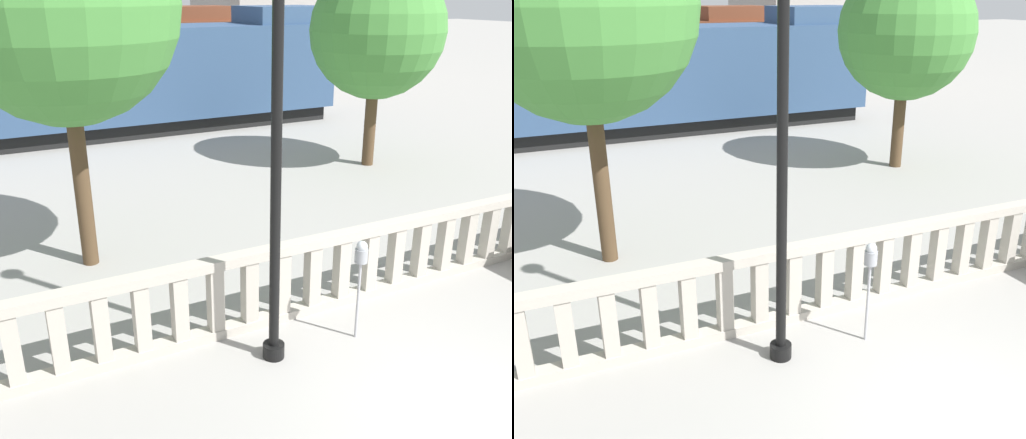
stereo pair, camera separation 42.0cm
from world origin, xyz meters
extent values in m
plane|color=gray|center=(0.00, 0.00, 0.00)|extent=(160.00, 160.00, 0.00)
cube|color=#ADA599|center=(0.00, 2.92, 0.07)|extent=(13.90, 0.24, 0.14)
cube|color=#ADA599|center=(0.00, 2.92, 1.16)|extent=(13.90, 0.24, 0.14)
cube|color=#ADA599|center=(-4.53, 2.92, 0.62)|extent=(0.20, 0.20, 0.95)
cube|color=#ADA599|center=(-4.00, 2.92, 0.62)|extent=(0.20, 0.20, 0.95)
cube|color=#ADA599|center=(-3.47, 2.92, 0.62)|extent=(0.20, 0.20, 0.95)
cube|color=#ADA599|center=(-2.93, 2.92, 0.62)|extent=(0.20, 0.20, 0.95)
cube|color=#ADA599|center=(-2.40, 2.92, 0.62)|extent=(0.20, 0.20, 0.95)
cube|color=#ADA599|center=(-1.87, 2.92, 0.62)|extent=(0.20, 0.20, 0.95)
cube|color=#ADA599|center=(-1.33, 2.92, 0.62)|extent=(0.20, 0.20, 0.95)
cube|color=#ADA599|center=(-0.80, 2.92, 0.62)|extent=(0.20, 0.20, 0.95)
cube|color=#ADA599|center=(-0.27, 2.92, 0.62)|extent=(0.20, 0.20, 0.95)
cube|color=#ADA599|center=(0.27, 2.92, 0.62)|extent=(0.20, 0.20, 0.95)
cube|color=#ADA599|center=(0.80, 2.92, 0.62)|extent=(0.20, 0.20, 0.95)
cube|color=#ADA599|center=(1.33, 2.92, 0.62)|extent=(0.20, 0.20, 0.95)
cube|color=#ADA599|center=(1.87, 2.92, 0.62)|extent=(0.20, 0.20, 0.95)
cube|color=#ADA599|center=(2.40, 2.92, 0.62)|extent=(0.20, 0.20, 0.95)
cube|color=#ADA599|center=(2.93, 2.92, 0.62)|extent=(0.20, 0.20, 0.95)
cube|color=#ADA599|center=(3.47, 2.92, 0.62)|extent=(0.20, 0.20, 0.95)
cube|color=#ADA599|center=(4.00, 2.92, 0.62)|extent=(0.20, 0.20, 0.95)
cylinder|color=black|center=(-1.36, 2.12, 0.10)|extent=(0.30, 0.30, 0.20)
cylinder|color=black|center=(-1.36, 2.12, 2.86)|extent=(0.13, 0.13, 5.32)
cylinder|color=#99999E|center=(-0.08, 2.01, 0.60)|extent=(0.04, 0.04, 1.19)
cylinder|color=gray|center=(-0.08, 2.01, 1.29)|extent=(0.18, 0.18, 0.20)
sphere|color=#B2B7BC|center=(-0.08, 2.01, 1.43)|extent=(0.15, 0.15, 0.15)
cube|color=black|center=(-3.35, 16.13, 0.28)|extent=(22.33, 2.32, 0.55)
cube|color=navy|center=(-3.35, 16.13, 2.05)|extent=(22.79, 2.90, 3.00)
cube|color=navy|center=(6.55, 16.13, 3.85)|extent=(3.00, 2.61, 0.60)
cube|color=brown|center=(5.61, 22.58, 3.73)|extent=(3.00, 2.40, 0.60)
cylinder|color=#4C3823|center=(-2.97, 6.19, 1.51)|extent=(0.29, 0.29, 3.03)
sphere|color=#428438|center=(-2.97, 6.19, 4.44)|extent=(3.76, 3.76, 3.76)
cylinder|color=#4C3823|center=(5.50, 9.12, 1.17)|extent=(0.33, 0.33, 2.33)
sphere|color=#428438|center=(5.50, 9.12, 3.68)|extent=(3.59, 3.59, 3.59)
camera|label=1|loc=(-4.52, -3.59, 4.62)|focal=40.00mm
camera|label=2|loc=(-4.14, -3.77, 4.62)|focal=40.00mm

